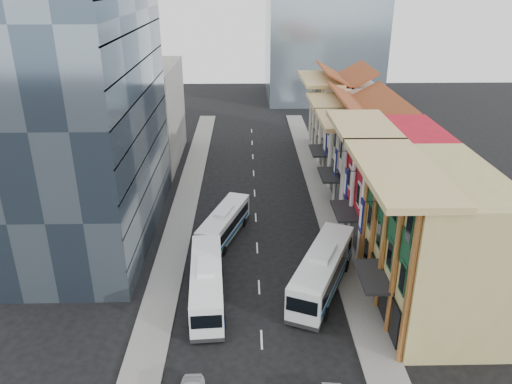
{
  "coord_description": "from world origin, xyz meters",
  "views": [
    {
      "loc": [
        -1.09,
        -29.39,
        25.47
      ],
      "look_at": [
        -0.04,
        18.45,
        4.72
      ],
      "focal_mm": 35.0,
      "sensor_mm": 36.0,
      "label": 1
    }
  ],
  "objects_px": {
    "bus_left_far": "(224,224)",
    "shophouse_tan": "(436,243)",
    "bus_right": "(322,270)",
    "bus_left_near": "(207,282)",
    "office_tower": "(81,94)"
  },
  "relations": [
    {
      "from": "shophouse_tan",
      "to": "bus_left_far",
      "type": "relative_size",
      "value": 1.35
    },
    {
      "from": "bus_left_near",
      "to": "bus_right",
      "type": "xyz_separation_m",
      "value": [
        9.96,
        1.46,
        0.15
      ]
    },
    {
      "from": "bus_left_near",
      "to": "bus_left_far",
      "type": "relative_size",
      "value": 1.1
    },
    {
      "from": "bus_left_far",
      "to": "bus_right",
      "type": "height_order",
      "value": "bus_right"
    },
    {
      "from": "office_tower",
      "to": "bus_right",
      "type": "height_order",
      "value": "office_tower"
    },
    {
      "from": "shophouse_tan",
      "to": "office_tower",
      "type": "height_order",
      "value": "office_tower"
    },
    {
      "from": "bus_left_near",
      "to": "shophouse_tan",
      "type": "bearing_deg",
      "value": -7.21
    },
    {
      "from": "bus_left_far",
      "to": "shophouse_tan",
      "type": "bearing_deg",
      "value": -17.11
    },
    {
      "from": "office_tower",
      "to": "bus_right",
      "type": "xyz_separation_m",
      "value": [
        22.5,
        -11.44,
        -13.03
      ]
    },
    {
      "from": "bus_left_far",
      "to": "bus_left_near",
      "type": "bearing_deg",
      "value": -77.38
    },
    {
      "from": "bus_left_far",
      "to": "bus_right",
      "type": "relative_size",
      "value": 0.84
    },
    {
      "from": "bus_left_near",
      "to": "bus_left_far",
      "type": "xyz_separation_m",
      "value": [
        1.05,
        11.14,
        -0.17
      ]
    },
    {
      "from": "shophouse_tan",
      "to": "bus_left_far",
      "type": "xyz_separation_m",
      "value": [
        -17.41,
        12.24,
        -4.34
      ]
    },
    {
      "from": "shophouse_tan",
      "to": "bus_left_near",
      "type": "xyz_separation_m",
      "value": [
        -18.46,
        1.09,
        -4.17
      ]
    },
    {
      "from": "shophouse_tan",
      "to": "bus_right",
      "type": "xyz_separation_m",
      "value": [
        -8.5,
        2.56,
        -4.03
      ]
    }
  ]
}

